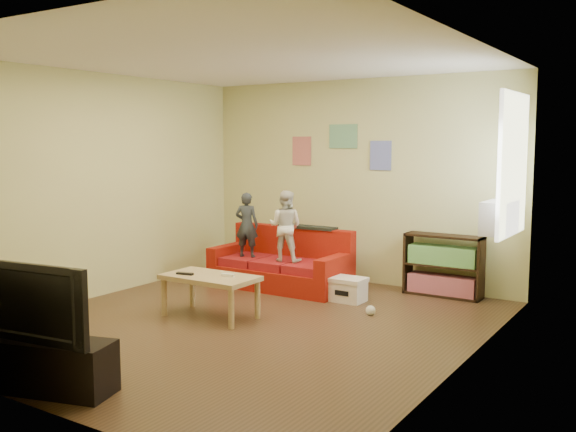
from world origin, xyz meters
The scene contains 17 objects.
room_shell centered at (0.00, 0.00, 1.35)m, with size 4.52×5.02×2.72m.
sofa centered at (-0.64, 1.66, 0.26)m, with size 1.79×0.82×0.79m.
child_a centered at (-1.09, 1.50, 0.80)m, with size 0.31×0.20×0.85m, color #293035.
child_b centered at (-0.49, 1.50, 0.82)m, with size 0.44×0.34×0.90m, color silver.
coffee_table centered at (-0.49, 0.02, 0.39)m, with size 1.01×0.56×0.46m.
remote centered at (-0.74, -0.10, 0.47)m, with size 0.19×0.05×0.02m, color black.
game_controller centered at (-0.29, 0.07, 0.47)m, with size 0.14×0.04×0.03m, color silver.
bookshelf centered at (1.29, 2.30, 0.34)m, with size 0.94×0.28×0.76m.
window centered at (2.22, 1.65, 1.64)m, with size 0.04×1.08×1.48m, color white.
ac_unit centered at (2.10, 1.65, 1.08)m, with size 0.28×0.55×0.35m, color #B7B2A3.
artwork_left centered at (-0.85, 2.48, 1.75)m, with size 0.30×0.01×0.40m, color #D87266.
artwork_center centered at (-0.20, 2.48, 1.95)m, with size 0.42×0.01×0.32m, color #72B27F.
artwork_right centered at (0.35, 2.48, 1.70)m, with size 0.30×0.01×0.38m, color #727FCC.
file_box centered at (0.43, 1.43, 0.14)m, with size 0.41×0.31×0.29m.
tv_stand centered at (-0.22, -2.25, 0.20)m, with size 1.06×0.35×0.40m, color black.
television centered at (-0.22, -2.25, 0.70)m, with size 1.03×0.14×0.60m, color black.
tissue centered at (0.93, 1.01, 0.05)m, with size 0.11×0.11×0.11m, color silver.
Camera 1 is at (3.84, -5.20, 1.87)m, focal length 40.00 mm.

